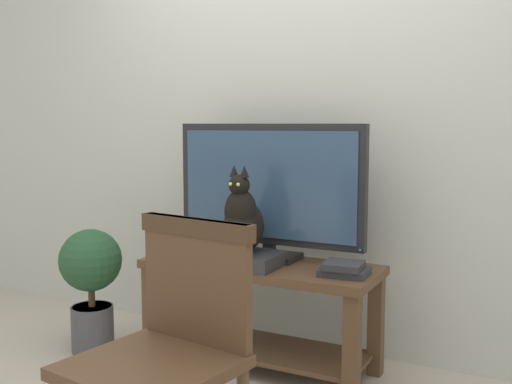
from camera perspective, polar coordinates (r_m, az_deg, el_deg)
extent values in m
cube|color=#B7BCB2|center=(3.41, 4.43, 8.86)|extent=(7.00, 0.12, 2.80)
cube|color=#513823|center=(3.09, 0.43, -7.12)|extent=(1.21, 0.48, 0.04)
cube|color=#513823|center=(3.29, -9.89, -11.34)|extent=(0.07, 0.07, 0.51)
cube|color=#513823|center=(2.80, 9.08, -14.59)|extent=(0.07, 0.07, 0.51)
cube|color=#513823|center=(3.58, -6.20, -9.79)|extent=(0.07, 0.07, 0.51)
cube|color=#513823|center=(3.14, 11.30, -12.29)|extent=(0.07, 0.07, 0.51)
cube|color=#513823|center=(3.21, 0.42, -14.54)|extent=(1.11, 0.40, 0.02)
cube|color=black|center=(3.16, 1.26, -6.08)|extent=(0.31, 0.20, 0.03)
cube|color=black|center=(3.16, 1.27, -5.35)|extent=(0.06, 0.04, 0.05)
cube|color=black|center=(3.10, 1.28, 0.75)|extent=(1.04, 0.05, 0.62)
cube|color=navy|center=(3.08, 1.04, 0.71)|extent=(0.97, 0.01, 0.55)
sphere|color=#2672F2|center=(2.94, 9.84, -5.47)|extent=(0.01, 0.01, 0.01)
cube|color=#2D2D30|center=(3.01, -1.16, -6.36)|extent=(0.37, 0.27, 0.07)
cube|color=black|center=(2.89, -2.48, -6.90)|extent=(0.22, 0.01, 0.03)
ellipsoid|color=black|center=(2.98, -1.17, -3.33)|extent=(0.18, 0.26, 0.25)
ellipsoid|color=black|center=(2.94, -1.47, -1.90)|extent=(0.16, 0.17, 0.23)
sphere|color=black|center=(2.91, -1.60, 0.66)|extent=(0.10, 0.10, 0.10)
cone|color=black|center=(2.92, -2.09, 2.00)|extent=(0.05, 0.05, 0.06)
cone|color=black|center=(2.89, -1.11, 1.96)|extent=(0.05, 0.05, 0.06)
sphere|color=#B2C64C|center=(2.88, -2.42, 0.75)|extent=(0.02, 0.02, 0.02)
sphere|color=#B2C64C|center=(2.86, -1.70, 0.71)|extent=(0.02, 0.02, 0.02)
cylinder|color=black|center=(2.89, -1.05, -5.72)|extent=(0.10, 0.21, 0.04)
cube|color=#513823|center=(2.00, -9.91, -16.05)|extent=(0.54, 0.54, 0.04)
cube|color=#513823|center=(2.07, -5.69, -8.36)|extent=(0.45, 0.10, 0.43)
cube|color=#412C1C|center=(2.03, -5.75, -3.36)|extent=(0.47, 0.11, 0.06)
cube|color=#2D2D33|center=(2.86, 8.37, -7.49)|extent=(0.23, 0.19, 0.03)
cube|color=#2D2D33|center=(2.84, 8.28, -6.91)|extent=(0.19, 0.19, 0.03)
cylinder|color=#47474C|center=(3.54, -15.24, -12.38)|extent=(0.23, 0.23, 0.25)
cylinder|color=#332319|center=(3.50, -15.30, -10.56)|extent=(0.21, 0.21, 0.02)
cylinder|color=#4C3823|center=(3.48, -15.33, -9.44)|extent=(0.04, 0.04, 0.12)
sphere|color=#234C2D|center=(3.43, -15.43, -6.26)|extent=(0.34, 0.34, 0.34)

